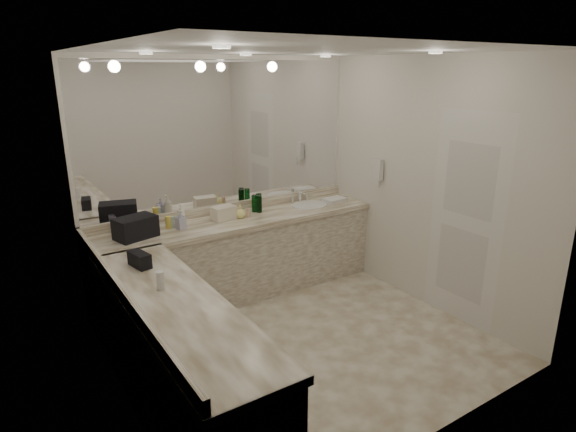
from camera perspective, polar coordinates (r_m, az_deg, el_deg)
floor at (r=4.69m, az=1.54°, el=-14.58°), size 3.20×3.20×0.00m
ceiling at (r=3.99m, az=1.85°, el=19.08°), size 3.20×3.20×0.00m
wall_back at (r=5.41m, az=-7.46°, el=4.57°), size 3.20×0.02×2.60m
wall_left at (r=3.54m, az=-20.15°, el=-3.18°), size 0.02×3.00×2.60m
wall_right at (r=5.21m, az=16.30°, el=3.53°), size 0.02×3.00×2.60m
vanity_back_base at (r=5.42m, az=-5.71°, el=-5.12°), size 3.20×0.60×0.84m
vanity_back_top at (r=5.26m, az=-5.80°, el=-0.61°), size 3.20×0.64×0.06m
vanity_left_base at (r=3.74m, az=-12.91°, el=-16.52°), size 0.60×2.40×0.84m
vanity_left_top at (r=3.51m, az=-13.25°, el=-10.34°), size 0.64×2.42×0.06m
backsplash_back at (r=5.48m, az=-7.23°, el=0.96°), size 3.20×0.04×0.10m
backsplash_left at (r=3.67m, az=-19.28°, el=-8.26°), size 0.04×3.00×0.10m
mirror_back at (r=5.32m, az=-7.60°, el=9.55°), size 3.12×0.01×1.55m
mirror_left at (r=3.41m, az=-20.76°, el=4.37°), size 0.01×2.92×1.55m
sink at (r=5.74m, az=2.57°, el=1.24°), size 0.44×0.44×0.03m
faucet at (r=5.88m, az=1.39°, el=2.41°), size 0.24×0.16×0.14m
wall_phone at (r=5.64m, az=10.66°, el=5.43°), size 0.06×0.10×0.24m
door at (r=4.97m, az=20.29°, el=-0.50°), size 0.02×0.82×2.10m
black_toiletry_bag at (r=4.83m, az=-17.62°, el=-1.26°), size 0.43×0.33×0.22m
black_bag_spill at (r=4.14m, az=-17.19°, el=-4.94°), size 0.15×0.24×0.12m
cream_cosmetic_case at (r=5.21m, az=-7.63°, el=0.34°), size 0.27×0.18×0.14m
hand_towel at (r=5.91m, az=5.53°, el=1.94°), size 0.28×0.20×0.04m
lotion_left at (r=3.69m, az=-14.91°, el=-7.39°), size 0.06×0.06×0.14m
soap_bottle_a at (r=5.07m, az=-12.56°, el=0.14°), size 0.12×0.12×0.24m
soap_bottle_b at (r=4.97m, az=-12.62°, el=-0.48°), size 0.10×0.10×0.19m
soap_bottle_c at (r=5.24m, az=-5.70°, el=0.52°), size 0.13×0.13×0.14m
green_bottle_0 at (r=5.43m, az=-3.44°, el=1.44°), size 0.06×0.06×0.19m
green_bottle_1 at (r=5.51m, az=-3.47°, el=1.68°), size 0.06×0.06×0.20m
green_bottle_2 at (r=5.46m, az=-3.98°, el=1.50°), size 0.07×0.07×0.19m
amenity_bottle_0 at (r=4.94m, az=-18.86°, el=-1.67°), size 0.04×0.04×0.10m
amenity_bottle_1 at (r=5.05m, az=-13.64°, el=-0.70°), size 0.05×0.05×0.12m
amenity_bottle_2 at (r=5.22m, az=-7.86°, el=0.24°), size 0.05×0.05×0.13m
amenity_bottle_3 at (r=5.28m, az=-4.75°, el=0.38°), size 0.04×0.04×0.10m
amenity_bottle_4 at (r=4.83m, az=-19.29°, el=-2.16°), size 0.05×0.05×0.09m
amenity_bottle_5 at (r=5.04m, az=-13.98°, el=-0.72°), size 0.06×0.06×0.13m
amenity_bottle_6 at (r=4.93m, az=-19.14°, el=-1.58°), size 0.06×0.06×0.12m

